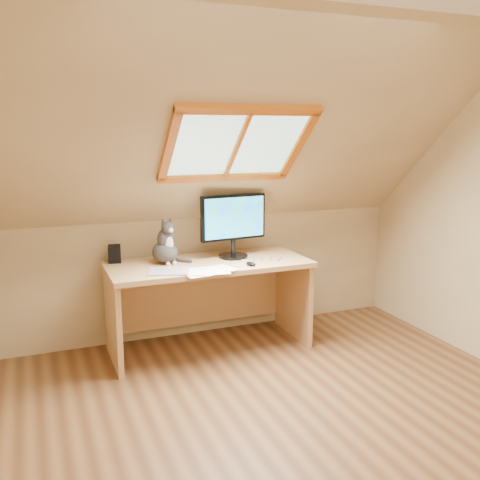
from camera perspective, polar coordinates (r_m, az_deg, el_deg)
name	(u,v)px	position (r m, az deg, el deg)	size (l,w,h in m)	color
ground	(303,433)	(3.31, 6.69, -19.76)	(3.50, 3.50, 0.00)	brown
room_shell	(318,188)	(2.76, 8.31, 5.51)	(3.52, 3.52, 2.41)	tan
desk	(206,287)	(4.30, -3.65, -4.97)	(1.56, 0.68, 0.71)	tan
monitor	(233,222)	(4.25, -0.70, 1.97)	(0.55, 0.23, 0.51)	black
cat	(166,247)	(4.14, -7.95, -0.70)	(0.25, 0.28, 0.36)	#3E3936
desk_speaker	(115,254)	(4.25, -13.24, -1.44)	(0.09, 0.09, 0.14)	black
graphics_tablet	(169,272)	(3.89, -7.59, -3.36)	(0.29, 0.21, 0.01)	#B2B2B7
mouse	(251,264)	(4.04, 1.17, -2.56)	(0.05, 0.09, 0.03)	black
papers	(205,271)	(3.90, -3.76, -3.28)	(0.35, 0.30, 0.01)	white
cables	(256,260)	(4.19, 1.76, -2.20)	(0.51, 0.26, 0.01)	silver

